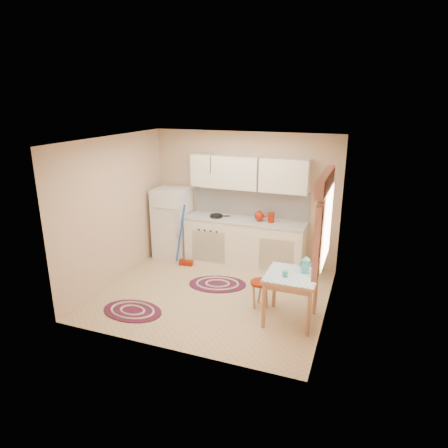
# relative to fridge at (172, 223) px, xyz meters

# --- Properties ---
(room_shell) EXTENTS (3.64, 3.60, 2.52)m
(room_shell) POSITION_rel_fridge_xyz_m (1.53, -1.01, 0.90)
(room_shell) COLOR tan
(room_shell) RESTS_ON ground
(fridge) EXTENTS (0.65, 0.60, 1.40)m
(fridge) POSITION_rel_fridge_xyz_m (0.00, 0.00, 0.00)
(fridge) COLOR white
(fridge) RESTS_ON ground
(broom) EXTENTS (0.29, 0.15, 1.20)m
(broom) POSITION_rel_fridge_xyz_m (0.45, -0.35, -0.10)
(broom) COLOR blue
(broom) RESTS_ON ground
(base_cabinets) EXTENTS (2.25, 0.60, 0.88)m
(base_cabinets) POSITION_rel_fridge_xyz_m (1.50, 0.05, -0.26)
(base_cabinets) COLOR white
(base_cabinets) RESTS_ON ground
(countertop) EXTENTS (2.27, 0.62, 0.04)m
(countertop) POSITION_rel_fridge_xyz_m (1.50, 0.05, 0.20)
(countertop) COLOR #B8B5AF
(countertop) RESTS_ON base_cabinets
(frying_pan) EXTENTS (0.29, 0.29, 0.05)m
(frying_pan) POSITION_rel_fridge_xyz_m (0.94, 0.00, 0.24)
(frying_pan) COLOR black
(frying_pan) RESTS_ON countertop
(red_kettle) EXTENTS (0.23, 0.22, 0.19)m
(red_kettle) POSITION_rel_fridge_xyz_m (1.77, 0.05, 0.32)
(red_kettle) COLOR maroon
(red_kettle) RESTS_ON countertop
(red_canister) EXTENTS (0.14, 0.14, 0.16)m
(red_canister) POSITION_rel_fridge_xyz_m (1.99, 0.05, 0.30)
(red_canister) COLOR maroon
(red_canister) RESTS_ON countertop
(table) EXTENTS (0.72, 0.72, 0.72)m
(table) POSITION_rel_fridge_xyz_m (2.71, -1.61, -0.34)
(table) COLOR tan
(table) RESTS_ON ground
(stool) EXTENTS (0.38, 0.38, 0.42)m
(stool) POSITION_rel_fridge_xyz_m (2.20, -1.38, -0.49)
(stool) COLOR maroon
(stool) RESTS_ON ground
(coffee_pot) EXTENTS (0.17, 0.16, 0.27)m
(coffee_pot) POSITION_rel_fridge_xyz_m (2.88, -1.49, 0.16)
(coffee_pot) COLOR teal
(coffee_pot) RESTS_ON table
(mug) EXTENTS (0.08, 0.08, 0.10)m
(mug) POSITION_rel_fridge_xyz_m (2.64, -1.71, 0.07)
(mug) COLOR teal
(mug) RESTS_ON table
(rug_center) EXTENTS (1.13, 0.89, 0.02)m
(rug_center) POSITION_rel_fridge_xyz_m (1.32, -0.91, -0.69)
(rug_center) COLOR maroon
(rug_center) RESTS_ON ground
(rug_left) EXTENTS (0.96, 0.66, 0.02)m
(rug_left) POSITION_rel_fridge_xyz_m (0.44, -2.20, -0.69)
(rug_left) COLOR maroon
(rug_left) RESTS_ON ground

